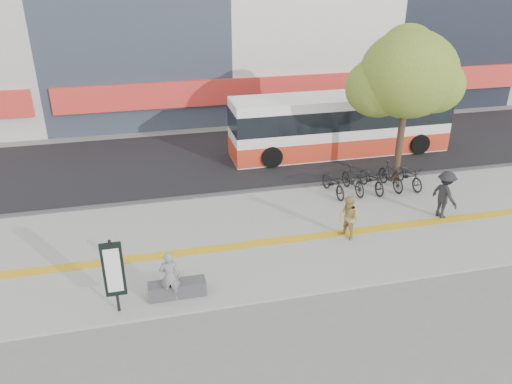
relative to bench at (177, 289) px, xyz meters
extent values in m
plane|color=slate|center=(2.60, 1.20, -0.30)|extent=(120.00, 120.00, 0.00)
cube|color=gray|center=(2.60, 2.70, -0.27)|extent=(40.00, 7.00, 0.08)
cube|color=gold|center=(2.60, 2.20, -0.22)|extent=(40.00, 0.45, 0.01)
cube|color=black|center=(2.60, 10.20, -0.28)|extent=(40.00, 8.00, 0.06)
cube|color=#3C3C3E|center=(2.60, 6.20, -0.23)|extent=(40.00, 0.25, 0.14)
cube|color=red|center=(4.60, 15.25, 1.70)|extent=(19.00, 0.50, 1.40)
cube|color=#3C3C3E|center=(0.00, 0.00, 0.00)|extent=(1.60, 0.45, 0.45)
cylinder|color=black|center=(-1.60, -0.30, 0.88)|extent=(0.08, 0.08, 2.20)
cube|color=black|center=(-1.60, -0.30, 1.09)|extent=(0.55, 0.08, 1.60)
cube|color=white|center=(-1.60, -0.35, 1.09)|extent=(0.40, 0.02, 1.30)
cylinder|color=#382319|center=(9.80, 5.90, 1.38)|extent=(0.28, 0.28, 3.20)
ellipsoid|color=#517627|center=(9.80, 5.90, 4.29)|extent=(3.80, 3.80, 3.42)
ellipsoid|color=#517627|center=(8.80, 6.40, 3.69)|extent=(2.60, 2.60, 2.34)
ellipsoid|color=#517627|center=(10.70, 5.50, 3.90)|extent=(2.40, 2.40, 2.16)
ellipsoid|color=#517627|center=(10.10, 6.70, 5.10)|extent=(2.20, 2.20, 1.98)
cube|color=white|center=(8.76, 9.70, 1.16)|extent=(10.55, 2.20, 2.81)
cube|color=red|center=(8.76, 9.70, 0.24)|extent=(10.57, 2.22, 0.88)
cube|color=black|center=(8.76, 9.70, 1.65)|extent=(10.57, 2.22, 0.97)
cylinder|color=black|center=(5.07, 8.60, 0.24)|extent=(0.97, 0.31, 0.97)
cylinder|color=black|center=(5.07, 10.80, 0.24)|extent=(0.97, 0.31, 0.97)
cylinder|color=black|center=(12.45, 8.60, 0.24)|extent=(0.97, 0.31, 0.97)
cylinder|color=black|center=(12.45, 10.80, 0.24)|extent=(0.97, 0.31, 0.97)
imported|color=black|center=(6.70, 5.20, 0.26)|extent=(0.83, 1.91, 0.97)
imported|color=black|center=(7.53, 5.20, 0.32)|extent=(0.68, 1.84, 1.08)
imported|color=black|center=(8.35, 5.20, 0.26)|extent=(0.83, 1.91, 0.97)
imported|color=black|center=(9.18, 5.20, 0.32)|extent=(0.68, 1.84, 1.08)
imported|color=black|center=(10.01, 5.20, 0.26)|extent=(0.83, 1.91, 0.97)
imported|color=black|center=(-0.18, -0.14, 0.54)|extent=(0.60, 0.44, 1.53)
imported|color=#AE8C4D|center=(5.88, 1.84, 0.54)|extent=(0.83, 0.92, 1.53)
imported|color=black|center=(9.87, 2.49, 0.67)|extent=(0.87, 1.26, 1.79)
camera|label=1|loc=(-0.52, -11.66, 8.44)|focal=34.98mm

